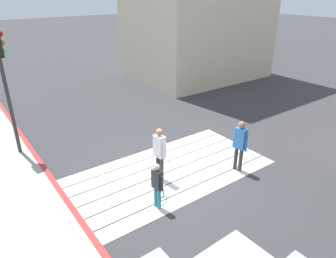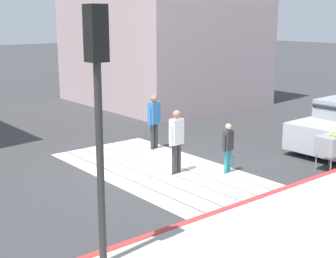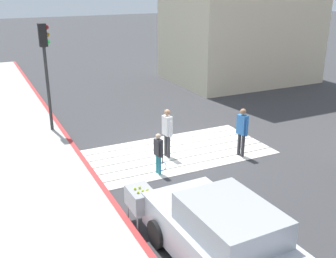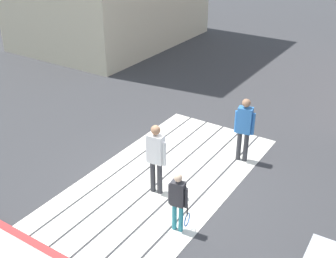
# 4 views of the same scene
# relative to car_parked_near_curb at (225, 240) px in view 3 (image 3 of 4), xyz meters

# --- Properties ---
(ground_plane) EXTENTS (120.00, 120.00, 0.00)m
(ground_plane) POSITION_rel_car_parked_near_curb_xyz_m (2.00, 5.96, -0.73)
(ground_plane) COLOR #38383A
(crosswalk_stripes) EXTENTS (6.40, 3.25, 0.01)m
(crosswalk_stripes) POSITION_rel_car_parked_near_curb_xyz_m (2.00, 5.96, -0.73)
(crosswalk_stripes) COLOR silver
(crosswalk_stripes) RESTS_ON ground
(sidewalk_west) EXTENTS (4.80, 40.00, 0.12)m
(sidewalk_west) POSITION_rel_car_parked_near_curb_xyz_m (-3.60, 5.96, -0.67)
(sidewalk_west) COLOR #ADA8A0
(sidewalk_west) RESTS_ON ground
(curb_painted) EXTENTS (0.16, 40.00, 0.13)m
(curb_painted) POSITION_rel_car_parked_near_curb_xyz_m (-1.25, 5.96, -0.67)
(curb_painted) COLOR #BC3333
(curb_painted) RESTS_ON ground
(car_parked_near_curb) EXTENTS (2.08, 4.35, 1.57)m
(car_parked_near_curb) POSITION_rel_car_parked_near_curb_xyz_m (0.00, 0.00, 0.00)
(car_parked_near_curb) COLOR silver
(car_parked_near_curb) RESTS_ON ground
(traffic_light_corner) EXTENTS (0.39, 0.28, 4.24)m
(traffic_light_corner) POSITION_rel_car_parked_near_curb_xyz_m (-1.58, 9.97, 2.30)
(traffic_light_corner) COLOR #2D2D2D
(traffic_light_corner) RESTS_ON ground
(tennis_ball_cart) EXTENTS (0.56, 0.80, 1.02)m
(tennis_ball_cart) POSITION_rel_car_parked_near_curb_xyz_m (-0.90, 2.36, -0.04)
(tennis_ball_cart) COLOR #99999E
(tennis_ball_cart) RESTS_ON ground
(pedestrian_adult_lead) EXTENTS (0.28, 0.49, 1.70)m
(pedestrian_adult_lead) POSITION_rel_car_parked_near_curb_xyz_m (3.80, 4.75, 0.26)
(pedestrian_adult_lead) COLOR #333338
(pedestrian_adult_lead) RESTS_ON ground
(pedestrian_adult_trailing) EXTENTS (0.25, 0.50, 1.70)m
(pedestrian_adult_trailing) POSITION_rel_car_parked_near_curb_xyz_m (1.48, 5.80, 0.26)
(pedestrian_adult_trailing) COLOR #333338
(pedestrian_adult_trailing) RESTS_ON ground
(pedestrian_child_with_racket) EXTENTS (0.31, 0.42, 1.34)m
(pedestrian_child_with_racket) POSITION_rel_car_parked_near_curb_xyz_m (0.66, 4.71, 0.02)
(pedestrian_child_with_racket) COLOR teal
(pedestrian_child_with_racket) RESTS_ON ground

